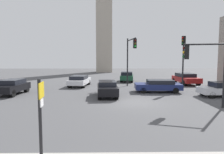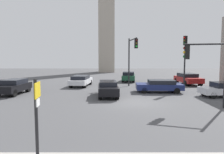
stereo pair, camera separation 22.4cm
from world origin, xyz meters
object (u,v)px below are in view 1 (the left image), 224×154
(car_1, at_px, (107,88))
(car_6, at_px, (158,85))
(car_0, at_px, (79,80))
(car_4, at_px, (127,76))
(car_2, at_px, (186,78))
(direction_sign, at_px, (41,116))
(car_5, at_px, (223,89))
(traffic_light_0, at_px, (205,60))
(traffic_light_1, at_px, (131,52))
(car_3, at_px, (12,86))
(traffic_light_2, at_px, (183,53))

(car_1, xyz_separation_m, car_6, (5.17, 2.26, -0.06))
(car_0, xyz_separation_m, car_4, (6.23, 4.89, 0.05))
(car_4, bearing_deg, car_2, -106.30)
(car_0, height_order, car_4, car_4)
(car_2, relative_size, car_6, 1.02)
(direction_sign, relative_size, car_5, 0.66)
(direction_sign, height_order, car_4, direction_sign)
(traffic_light_0, relative_size, traffic_light_1, 0.82)
(car_2, distance_m, car_3, 20.64)
(direction_sign, distance_m, car_6, 16.56)
(car_3, distance_m, car_5, 19.44)
(traffic_light_1, bearing_deg, car_2, 106.92)
(traffic_light_1, distance_m, car_6, 5.18)
(car_3, xyz_separation_m, car_5, (19.38, -1.40, -0.06))
(traffic_light_2, xyz_separation_m, car_1, (-8.25, -4.09, -3.27))
(car_3, bearing_deg, car_0, 139.40)
(traffic_light_0, distance_m, car_2, 13.29)
(traffic_light_0, relative_size, car_1, 1.12)
(traffic_light_1, bearing_deg, car_1, -33.49)
(car_3, distance_m, car_4, 15.84)
(car_2, xyz_separation_m, car_4, (-7.47, 3.19, -0.01))
(traffic_light_2, distance_m, car_4, 9.89)
(traffic_light_2, distance_m, car_6, 4.90)
(traffic_light_0, bearing_deg, car_3, -0.94)
(traffic_light_0, distance_m, car_4, 16.50)
(traffic_light_1, relative_size, car_0, 1.23)
(direction_sign, relative_size, traffic_light_0, 0.57)
(direction_sign, distance_m, car_4, 24.80)
(car_0, bearing_deg, traffic_light_1, -98.62)
(car_1, bearing_deg, car_0, -156.32)
(direction_sign, relative_size, car_1, 0.64)
(car_3, bearing_deg, car_1, 87.03)
(car_0, xyz_separation_m, car_6, (8.61, -4.52, -0.03))
(traffic_light_0, xyz_separation_m, car_5, (3.48, 3.82, -2.62))
(direction_sign, height_order, traffic_light_1, traffic_light_1)
(direction_sign, distance_m, traffic_light_2, 19.73)
(traffic_light_0, relative_size, car_2, 1.00)
(car_5, bearing_deg, car_4, -61.79)
(car_2, relative_size, car_3, 1.13)
(traffic_light_2, distance_m, car_5, 5.89)
(traffic_light_2, distance_m, car_1, 9.77)
(traffic_light_1, height_order, car_0, traffic_light_1)
(car_5, distance_m, car_6, 5.78)
(traffic_light_1, xyz_separation_m, car_6, (2.53, -2.92, -3.45))
(car_4, relative_size, car_6, 0.90)
(traffic_light_1, xyz_separation_m, car_1, (-2.64, -5.18, -3.39))
(car_0, height_order, car_2, car_2)
(car_4, bearing_deg, car_3, 138.58)
(direction_sign, height_order, car_3, direction_sign)
(traffic_light_1, relative_size, car_3, 1.38)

